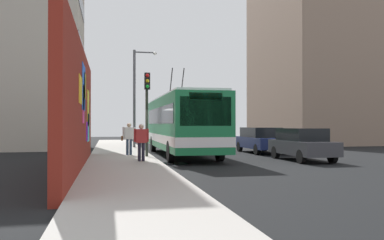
# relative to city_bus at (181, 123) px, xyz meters

# --- Properties ---
(ground_plane) EXTENTS (80.00, 80.00, 0.00)m
(ground_plane) POSITION_rel_city_bus_xyz_m (-2.85, 1.80, -1.86)
(ground_plane) COLOR black
(sidewalk_slab) EXTENTS (48.00, 3.20, 0.15)m
(sidewalk_slab) POSITION_rel_city_bus_xyz_m (-2.85, 3.40, -1.79)
(sidewalk_slab) COLOR #ADA8A0
(sidewalk_slab) RESTS_ON ground_plane
(graffiti_wall) EXTENTS (13.99, 0.32, 4.68)m
(graffiti_wall) POSITION_rel_city_bus_xyz_m (-6.83, 5.15, 0.48)
(graffiti_wall) COLOR maroon
(graffiti_wall) RESTS_ON ground_plane
(building_far_left) EXTENTS (8.19, 9.86, 17.82)m
(building_far_left) POSITION_rel_city_bus_xyz_m (9.00, 11.00, 7.05)
(building_far_left) COLOR #B2A899
(building_far_left) RESTS_ON ground_plane
(building_far_right) EXTENTS (13.08, 8.91, 19.96)m
(building_far_right) POSITION_rel_city_bus_xyz_m (13.22, -15.20, 8.12)
(building_far_right) COLOR gray
(building_far_right) RESTS_ON ground_plane
(city_bus) EXTENTS (11.85, 2.68, 5.13)m
(city_bus) POSITION_rel_city_bus_xyz_m (0.00, 0.00, 0.00)
(city_bus) COLOR #19723F
(city_bus) RESTS_ON ground_plane
(parked_car_dark_gray) EXTENTS (4.38, 1.75, 1.58)m
(parked_car_dark_gray) POSITION_rel_city_bus_xyz_m (-4.32, -5.20, -1.03)
(parked_car_dark_gray) COLOR #38383D
(parked_car_dark_gray) RESTS_ON ground_plane
(parked_car_navy) EXTENTS (4.81, 1.92, 1.58)m
(parked_car_navy) POSITION_rel_city_bus_xyz_m (1.18, -5.20, -1.02)
(parked_car_navy) COLOR navy
(parked_car_navy) RESTS_ON ground_plane
(pedestrian_midblock) EXTENTS (0.23, 0.75, 1.69)m
(pedestrian_midblock) POSITION_rel_city_bus_xyz_m (-0.95, 2.99, -0.72)
(pedestrian_midblock) COLOR #2D3F59
(pedestrian_midblock) RESTS_ON sidewalk_slab
(pedestrian_at_curb) EXTENTS (0.22, 0.66, 1.63)m
(pedestrian_at_curb) POSITION_rel_city_bus_xyz_m (-4.71, 2.64, -0.76)
(pedestrian_at_curb) COLOR #1E1E2D
(pedestrian_at_curb) RESTS_ON sidewalk_slab
(traffic_light) EXTENTS (0.49, 0.28, 4.24)m
(traffic_light) POSITION_rel_city_bus_xyz_m (-2.13, 2.15, 1.14)
(traffic_light) COLOR #2D382D
(traffic_light) RESTS_ON sidewalk_slab
(street_lamp) EXTENTS (0.44, 1.70, 6.94)m
(street_lamp) POSITION_rel_city_bus_xyz_m (6.53, 2.07, 2.25)
(street_lamp) COLOR #4C4C51
(street_lamp) RESTS_ON sidewalk_slab
(curbside_puddle) EXTENTS (1.41, 1.41, 0.00)m
(curbside_puddle) POSITION_rel_city_bus_xyz_m (-4.58, 1.20, -1.86)
(curbside_puddle) COLOR black
(curbside_puddle) RESTS_ON ground_plane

